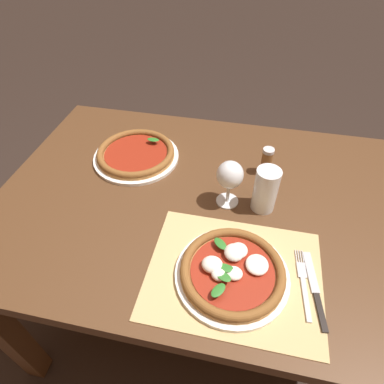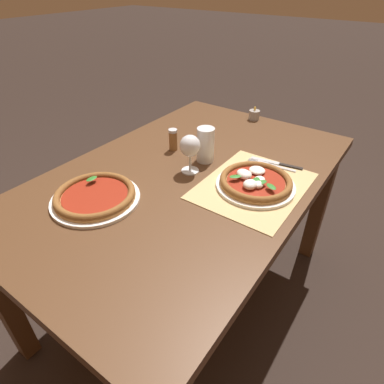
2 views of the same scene
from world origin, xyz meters
name	(u,v)px [view 1 (image 1 of 2)]	position (x,y,z in m)	size (l,w,h in m)	color
ground_plane	(211,309)	(0.00, 0.00, 0.00)	(24.00, 24.00, 0.00)	black
dining_table	(219,220)	(0.00, 0.00, 0.64)	(1.44, 0.92, 0.74)	#4C301C
paper_placemat	(234,274)	(0.07, -0.25, 0.74)	(0.44, 0.35, 0.00)	tan
pizza_near	(232,271)	(0.07, -0.26, 0.76)	(0.29, 0.29, 0.05)	white
pizza_far	(136,154)	(-0.33, 0.15, 0.76)	(0.31, 0.31, 0.04)	white
wine_glass	(230,177)	(0.02, 0.00, 0.85)	(0.08, 0.08, 0.16)	silver
pint_glass	(265,190)	(0.13, 0.00, 0.81)	(0.07, 0.07, 0.15)	silver
fork	(303,283)	(0.24, -0.25, 0.75)	(0.04, 0.20, 0.00)	#B7B7BC
knife	(315,289)	(0.27, -0.26, 0.75)	(0.05, 0.22, 0.01)	black
pepper_shaker	(267,161)	(0.13, 0.17, 0.79)	(0.04, 0.04, 0.10)	brown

